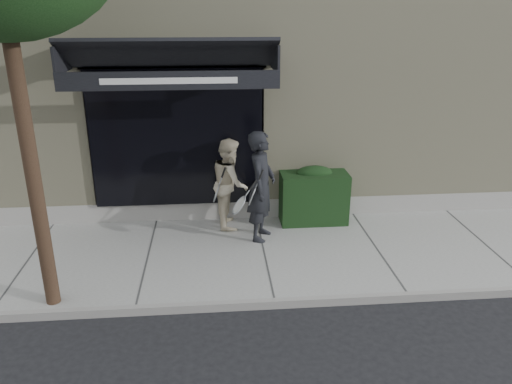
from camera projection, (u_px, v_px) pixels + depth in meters
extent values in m
plane|color=black|center=(264.00, 257.00, 8.75)|extent=(80.00, 80.00, 0.00)
cube|color=gray|center=(264.00, 254.00, 8.73)|extent=(20.00, 3.00, 0.12)
cube|color=gray|center=(275.00, 303.00, 7.28)|extent=(20.00, 0.10, 0.14)
cube|color=#BCB590|center=(244.00, 65.00, 12.44)|extent=(14.00, 7.00, 5.50)
cube|color=gray|center=(256.00, 208.00, 10.24)|extent=(14.02, 0.42, 0.50)
cube|color=black|center=(177.00, 138.00, 9.44)|extent=(3.20, 0.30, 2.60)
cube|color=gray|center=(93.00, 137.00, 9.45)|extent=(0.08, 0.40, 2.60)
cube|color=gray|center=(261.00, 134.00, 9.71)|extent=(0.08, 0.40, 2.60)
cube|color=gray|center=(174.00, 64.00, 9.11)|extent=(3.36, 0.40, 0.12)
cube|color=black|center=(170.00, 53.00, 8.36)|extent=(3.60, 1.03, 0.55)
cube|color=black|center=(169.00, 81.00, 8.03)|extent=(3.60, 0.05, 0.30)
cube|color=white|center=(169.00, 81.00, 8.00)|extent=(2.20, 0.01, 0.10)
cube|color=black|center=(62.00, 59.00, 8.24)|extent=(0.04, 1.00, 0.45)
cube|color=black|center=(275.00, 57.00, 8.54)|extent=(0.04, 1.00, 0.45)
cube|color=black|center=(313.00, 197.00, 9.78)|extent=(1.30, 0.70, 1.00)
ellipsoid|color=black|center=(314.00, 173.00, 9.61)|extent=(0.71, 0.38, 0.27)
cylinder|color=black|center=(29.00, 150.00, 6.43)|extent=(0.20, 0.20, 4.80)
imported|color=black|center=(261.00, 186.00, 8.89)|extent=(0.70, 0.85, 2.01)
torus|color=silver|center=(253.00, 196.00, 8.67)|extent=(0.19, 0.33, 0.29)
cylinder|color=silver|center=(253.00, 196.00, 8.67)|extent=(0.16, 0.29, 0.25)
cylinder|color=silver|center=(253.00, 196.00, 8.67)|extent=(0.18, 0.06, 0.08)
cylinder|color=black|center=(253.00, 196.00, 8.67)|extent=(0.20, 0.08, 0.10)
torus|color=silver|center=(239.00, 205.00, 8.53)|extent=(0.24, 0.33, 0.26)
cylinder|color=silver|center=(239.00, 205.00, 8.53)|extent=(0.20, 0.29, 0.22)
cylinder|color=silver|center=(239.00, 205.00, 8.53)|extent=(0.16, 0.05, 0.12)
cylinder|color=black|center=(239.00, 205.00, 8.53)|extent=(0.18, 0.06, 0.14)
imported|color=beige|center=(230.00, 183.00, 9.48)|extent=(0.68, 0.86, 1.72)
torus|color=silver|center=(217.00, 193.00, 9.25)|extent=(0.15, 0.31, 0.30)
cylinder|color=silver|center=(217.00, 193.00, 9.25)|extent=(0.12, 0.28, 0.26)
cylinder|color=silver|center=(217.00, 193.00, 9.25)|extent=(0.18, 0.04, 0.08)
cylinder|color=black|center=(217.00, 193.00, 9.25)|extent=(0.20, 0.05, 0.10)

